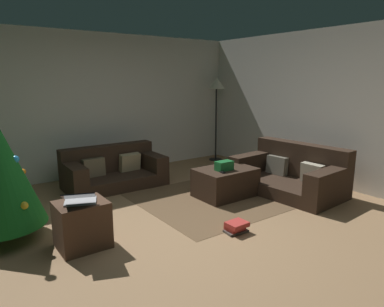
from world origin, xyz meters
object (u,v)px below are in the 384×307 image
gift_box (224,166)px  tv_remote (221,172)px  couch_left (113,171)px  couch_right (292,174)px  laptop (80,199)px  book_stack (236,227)px  ottoman (225,182)px  side_table (82,225)px  corner_lamp (216,90)px

gift_box → tv_remote: 0.14m
couch_left → couch_right: size_ratio=0.95×
tv_remote → laptop: 2.20m
book_stack → ottoman: bearing=54.3°
couch_left → laptop: bearing=59.5°
tv_remote → laptop: laptop is taller
ottoman → laptop: (-2.37, -0.42, 0.34)m
gift_box → side_table: (-2.27, -0.30, -0.25)m
side_table → laptop: laptop is taller
corner_lamp → tv_remote: bearing=-128.0°
side_table → corner_lamp: corner_lamp is taller
gift_box → corner_lamp: (1.52, 2.02, 1.04)m
couch_right → book_stack: couch_right is taller
couch_right → ottoman: 1.11m
gift_box → ottoman: bearing=35.4°
ottoman → gift_box: (-0.08, -0.06, 0.29)m
couch_left → corner_lamp: corner_lamp is taller
couch_left → corner_lamp: size_ratio=0.90×
tv_remote → book_stack: bearing=-108.2°
ottoman → tv_remote: size_ratio=5.55×
tv_remote → side_table: side_table is taller
laptop → couch_right: bearing=-0.4°
gift_box → book_stack: size_ratio=0.91×
laptop → corner_lamp: bearing=31.9°
side_table → ottoman: bearing=8.6°
couch_right → ottoman: bearing=62.9°
ottoman → tv_remote: tv_remote is taller
book_stack → corner_lamp: bearing=54.0°
couch_left → book_stack: 2.64m
couch_left → gift_box: couch_left is taller
couch_left → gift_box: (1.10, -1.59, 0.25)m
gift_box → corner_lamp: size_ratio=0.14×
side_table → book_stack: (1.59, -0.71, -0.19)m
ottoman → corner_lamp: size_ratio=0.49×
book_stack → couch_left: bearing=99.1°
gift_box → couch_left: bearing=124.5°
tv_remote → side_table: size_ratio=0.31×
ottoman → corner_lamp: bearing=53.8°
couch_right → side_table: couch_right is taller
side_table → book_stack: size_ratio=1.83×
laptop → book_stack: laptop is taller
couch_right → side_table: size_ratio=3.31×
couch_left → ottoman: size_ratio=1.84×
tv_remote → corner_lamp: (1.63, 2.09, 1.09)m
laptop → tv_remote: bearing=7.6°
couch_left → side_table: size_ratio=3.13×
tv_remote → book_stack: 1.16m
gift_box → tv_remote: bearing=-148.5°
side_table → tv_remote: bearing=6.0°
gift_box → couch_right: bearing=-19.1°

